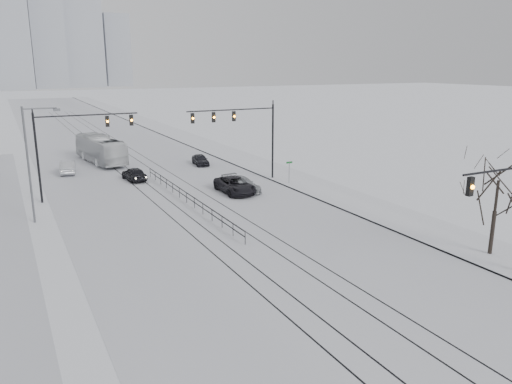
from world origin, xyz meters
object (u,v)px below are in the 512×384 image
object	(u,v)px
sedan_sb_outer	(68,167)
sedan_nb_front	(235,185)
bare_tree	(498,188)
sedan_nb_right	(242,185)
box_truck	(100,150)
sedan_sb_inner	(134,174)
sedan_nb_far	(200,160)

from	to	relation	value
sedan_sb_outer	sedan_nb_front	size ratio (longest dim) A/B	0.81
bare_tree	sedan_sb_outer	distance (m)	44.41
sedan_sb_outer	sedan_nb_right	distance (m)	21.58
box_truck	sedan_nb_front	bearing A→B (deg)	103.80
sedan_sb_inner	sedan_nb_front	bearing A→B (deg)	121.47
bare_tree	sedan_sb_inner	bearing A→B (deg)	115.41
bare_tree	box_truck	size ratio (longest dim) A/B	0.51
sedan_sb_outer	sedan_nb_far	size ratio (longest dim) A/B	1.16
bare_tree	sedan_sb_inner	distance (m)	35.62
sedan_sb_outer	sedan_nb_front	world-z (taller)	sedan_nb_front
sedan_sb_inner	sedan_nb_front	xyz separation A→B (m)	(7.32, -9.74, 0.05)
sedan_nb_far	sedan_sb_outer	bearing A→B (deg)	178.52
bare_tree	box_truck	distance (m)	46.95
sedan_sb_inner	sedan_nb_front	world-z (taller)	sedan_nb_front
sedan_sb_inner	sedan_nb_far	distance (m)	10.47
bare_tree	box_truck	xyz separation A→B (m)	(-16.47, 43.88, -2.82)
sedan_nb_right	sedan_sb_inner	bearing A→B (deg)	121.89
bare_tree	sedan_nb_right	size ratio (longest dim) A/B	1.26
box_truck	sedan_sb_inner	bearing A→B (deg)	88.24
bare_tree	sedan_sb_inner	world-z (taller)	bare_tree
bare_tree	box_truck	world-z (taller)	bare_tree
bare_tree	sedan_nb_far	size ratio (longest dim) A/B	1.57
sedan_sb_outer	sedan_sb_inner	bearing A→B (deg)	138.61
sedan_sb_outer	box_truck	xyz separation A→B (m)	(4.55, 4.94, 0.93)
sedan_nb_front	sedan_nb_far	distance (m)	14.64
sedan_sb_inner	sedan_nb_far	size ratio (longest dim) A/B	1.09
sedan_nb_right	bare_tree	bearing A→B (deg)	-81.27
bare_tree	sedan_nb_front	bearing A→B (deg)	109.51
sedan_nb_front	sedan_nb_right	bearing A→B (deg)	16.24
sedan_sb_outer	sedan_nb_front	distance (m)	21.24
sedan_sb_inner	box_truck	xyz separation A→B (m)	(-1.27, 11.89, 0.95)
sedan_sb_inner	sedan_nb_right	world-z (taller)	sedan_sb_inner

